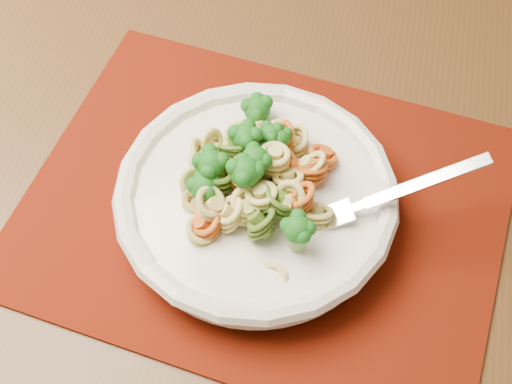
{
  "coord_description": "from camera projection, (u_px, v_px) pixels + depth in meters",
  "views": [
    {
      "loc": [
        0.64,
        -0.88,
        1.28
      ],
      "look_at": [
        0.67,
        -0.53,
        0.75
      ],
      "focal_mm": 50.0,
      "sensor_mm": 36.0,
      "label": 1
    }
  ],
  "objects": [
    {
      "name": "pasta_broccoli_heap",
      "position": [
        256.0,
        188.0,
        0.63
      ],
      "size": [
        0.22,
        0.22,
        0.06
      ],
      "primitive_type": null,
      "color": "#D1C567",
      "rests_on": "pasta_bowl"
    },
    {
      "name": "fork",
      "position": [
        338.0,
        214.0,
        0.61
      ],
      "size": [
        0.18,
        0.05,
        0.08
      ],
      "primitive_type": null,
      "rotation": [
        0.0,
        -0.35,
        0.14
      ],
      "color": "silver",
      "rests_on": "pasta_bowl"
    },
    {
      "name": "dining_table",
      "position": [
        348.0,
        191.0,
        0.79
      ],
      "size": [
        1.62,
        1.27,
        0.71
      ],
      "rotation": [
        0.0,
        0.0,
        -0.28
      ],
      "color": "#482B14",
      "rests_on": "ground"
    },
    {
      "name": "placemat",
      "position": [
        264.0,
        207.0,
        0.67
      ],
      "size": [
        0.54,
        0.49,
        0.0
      ],
      "primitive_type": "cube",
      "rotation": [
        0.0,
        0.0,
        -0.41
      ],
      "color": "#580F03",
      "rests_on": "dining_table"
    },
    {
      "name": "pasta_bowl",
      "position": [
        256.0,
        198.0,
        0.64
      ],
      "size": [
        0.26,
        0.26,
        0.05
      ],
      "color": "silver",
      "rests_on": "placemat"
    }
  ]
}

